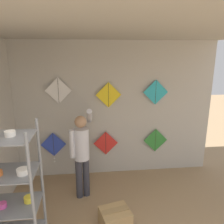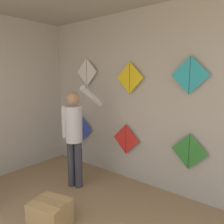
{
  "view_description": "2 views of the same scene",
  "coord_description": "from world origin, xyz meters",
  "px_view_note": "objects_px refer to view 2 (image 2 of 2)",
  "views": [
    {
      "loc": [
        -0.36,
        -1.01,
        2.54
      ],
      "look_at": [
        0.07,
        3.02,
        1.46
      ],
      "focal_mm": 35.0,
      "sensor_mm": 36.0,
      "label": 1
    },
    {
      "loc": [
        2.04,
        0.31,
        1.76
      ],
      "look_at": [
        -0.14,
        3.02,
        1.2
      ],
      "focal_mm": 35.0,
      "sensor_mm": 36.0,
      "label": 2
    }
  ],
  "objects_px": {
    "cardboard_box": "(50,213)",
    "kite_0": "(82,130)",
    "kite_3": "(87,72)",
    "kite_2": "(189,151)",
    "kite_5": "(190,75)",
    "kite_4": "(130,78)",
    "shopkeeper": "(74,131)",
    "kite_1": "(126,139)"
  },
  "relations": [
    {
      "from": "cardboard_box",
      "to": "kite_0",
      "type": "distance_m",
      "value": 1.98
    },
    {
      "from": "kite_0",
      "to": "kite_3",
      "type": "distance_m",
      "value": 1.16
    },
    {
      "from": "kite_2",
      "to": "kite_5",
      "type": "height_order",
      "value": "kite_5"
    },
    {
      "from": "kite_2",
      "to": "kite_4",
      "type": "relative_size",
      "value": 1.0
    },
    {
      "from": "cardboard_box",
      "to": "kite_5",
      "type": "bearing_deg",
      "value": 56.92
    },
    {
      "from": "kite_5",
      "to": "shopkeeper",
      "type": "bearing_deg",
      "value": -154.44
    },
    {
      "from": "kite_2",
      "to": "kite_3",
      "type": "xyz_separation_m",
      "value": [
        -1.99,
        0.0,
        1.12
      ]
    },
    {
      "from": "kite_2",
      "to": "shopkeeper",
      "type": "bearing_deg",
      "value": -155.15
    },
    {
      "from": "kite_1",
      "to": "kite_3",
      "type": "relative_size",
      "value": 1.0
    },
    {
      "from": "shopkeeper",
      "to": "kite_4",
      "type": "xyz_separation_m",
      "value": [
        0.54,
        0.72,
        0.82
      ]
    },
    {
      "from": "kite_3",
      "to": "cardboard_box",
      "type": "bearing_deg",
      "value": -59.35
    },
    {
      "from": "kite_4",
      "to": "shopkeeper",
      "type": "bearing_deg",
      "value": -126.91
    },
    {
      "from": "kite_2",
      "to": "kite_4",
      "type": "height_order",
      "value": "kite_4"
    },
    {
      "from": "kite_1",
      "to": "kite_4",
      "type": "bearing_deg",
      "value": 0.0
    },
    {
      "from": "kite_4",
      "to": "kite_5",
      "type": "relative_size",
      "value": 1.0
    },
    {
      "from": "cardboard_box",
      "to": "kite_1",
      "type": "bearing_deg",
      "value": 90.43
    },
    {
      "from": "shopkeeper",
      "to": "kite_5",
      "type": "xyz_separation_m",
      "value": [
        1.51,
        0.72,
        0.86
      ]
    },
    {
      "from": "kite_1",
      "to": "kite_3",
      "type": "height_order",
      "value": "kite_3"
    },
    {
      "from": "cardboard_box",
      "to": "shopkeeper",
      "type": "bearing_deg",
      "value": 120.31
    },
    {
      "from": "cardboard_box",
      "to": "kite_5",
      "type": "height_order",
      "value": "kite_5"
    },
    {
      "from": "kite_4",
      "to": "kite_1",
      "type": "bearing_deg",
      "value": 180.0
    },
    {
      "from": "shopkeeper",
      "to": "kite_3",
      "type": "xyz_separation_m",
      "value": [
        -0.43,
        0.72,
        0.93
      ]
    },
    {
      "from": "kite_1",
      "to": "shopkeeper",
      "type": "bearing_deg",
      "value": -123.6
    },
    {
      "from": "shopkeeper",
      "to": "kite_3",
      "type": "bearing_deg",
      "value": 102.8
    },
    {
      "from": "shopkeeper",
      "to": "kite_5",
      "type": "height_order",
      "value": "kite_5"
    },
    {
      "from": "shopkeeper",
      "to": "cardboard_box",
      "type": "height_order",
      "value": "shopkeeper"
    },
    {
      "from": "shopkeeper",
      "to": "kite_0",
      "type": "xyz_separation_m",
      "value": [
        -0.6,
        0.72,
        -0.22
      ]
    },
    {
      "from": "shopkeeper",
      "to": "kite_5",
      "type": "distance_m",
      "value": 1.88
    },
    {
      "from": "kite_0",
      "to": "kite_5",
      "type": "distance_m",
      "value": 2.37
    },
    {
      "from": "kite_4",
      "to": "kite_2",
      "type": "bearing_deg",
      "value": 0.0
    },
    {
      "from": "kite_1",
      "to": "kite_5",
      "type": "distance_m",
      "value": 1.48
    },
    {
      "from": "cardboard_box",
      "to": "kite_1",
      "type": "distance_m",
      "value": 1.66
    },
    {
      "from": "kite_0",
      "to": "kite_1",
      "type": "xyz_separation_m",
      "value": [
        1.08,
        0.0,
        0.01
      ]
    },
    {
      "from": "kite_1",
      "to": "kite_3",
      "type": "bearing_deg",
      "value": 180.0
    },
    {
      "from": "kite_5",
      "to": "kite_3",
      "type": "bearing_deg",
      "value": 180.0
    },
    {
      "from": "kite_2",
      "to": "kite_5",
      "type": "distance_m",
      "value": 1.05
    },
    {
      "from": "kite_3",
      "to": "kite_0",
      "type": "bearing_deg",
      "value": -179.73
    },
    {
      "from": "shopkeeper",
      "to": "kite_4",
      "type": "height_order",
      "value": "kite_4"
    },
    {
      "from": "shopkeeper",
      "to": "kite_1",
      "type": "distance_m",
      "value": 0.89
    },
    {
      "from": "kite_0",
      "to": "kite_3",
      "type": "bearing_deg",
      "value": 0.27
    },
    {
      "from": "kite_3",
      "to": "kite_2",
      "type": "bearing_deg",
      "value": 0.0
    },
    {
      "from": "kite_1",
      "to": "kite_2",
      "type": "height_order",
      "value": "kite_2"
    }
  ]
}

